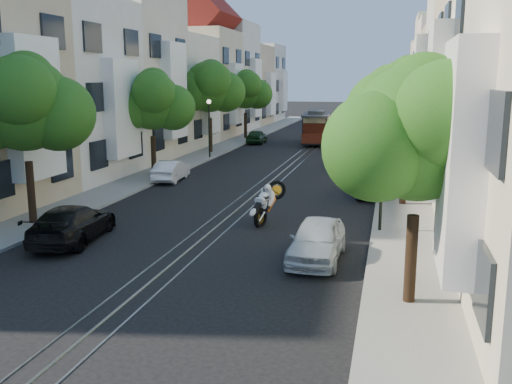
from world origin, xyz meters
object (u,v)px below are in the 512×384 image
Objects in this scene: tree_e_d at (402,90)px; cable_car at (317,126)px; tree_e_c at (405,97)px; sportbike_rider at (266,201)px; lamp_west at (209,120)px; tree_w_c at (210,88)px; tree_w_a at (25,106)px; parked_car_w_mid at (171,171)px; parked_car_e_far at (373,160)px; parked_car_e_mid at (368,184)px; parked_car_w_near at (73,223)px; parked_car_w_far at (257,137)px; tree_e_b at (409,102)px; tree_w_d at (246,91)px; tree_e_a at (420,135)px; tree_w_b at (153,102)px; parked_car_e_near at (317,240)px; lamp_east at (383,159)px.

tree_e_d is 0.94× the size of cable_car.
sportbike_rider is (-5.43, -15.66, -3.67)m from tree_e_c.
tree_w_c is at bearing 105.75° from lamp_west.
parked_car_w_mid is at bearing 81.84° from tree_w_a.
tree_e_d reaches higher than parked_car_e_far.
parked_car_e_mid is at bearing -95.64° from parked_car_e_far.
sportbike_rider is 0.40× the size of parked_car_w_near.
parked_car_w_far is at bearing 173.37° from tree_e_d.
tree_e_b reaches higher than tree_w_d.
lamp_west is (-13.56, 25.02, -1.55)m from tree_e_a.
tree_w_c reaches higher than parked_car_w_mid.
cable_car is (7.17, -2.54, -2.98)m from tree_w_d.
parked_car_w_near is (2.74, -1.68, -4.07)m from tree_w_a.
tree_w_b reaches higher than parked_car_e_mid.
tree_w_a is 34.00m from tree_w_d.
lamp_west reaches higher than parked_car_e_far.
parked_car_e_mid is 1.00× the size of parked_car_w_far.
tree_w_c reaches higher than cable_car.
parked_car_e_far is at bearing -51.77° from tree_w_d.
cable_car is at bearing 77.17° from tree_w_a.
tree_w_d reaches higher than lamp_west.
tree_e_c reaches higher than tree_e_a.
tree_e_a is 14.62m from parked_car_e_mid.
tree_w_d is at bearing 160.85° from tree_e_d.
sportbike_rider is (8.97, 2.34, -3.80)m from tree_w_a.
parked_car_w_mid is at bearing -150.52° from tree_e_c.
parked_car_e_near is at bearing -36.85° from sportbike_rider.
tree_w_c is 8.89m from parked_car_w_far.
parked_car_w_near is at bearing -179.47° from parked_car_e_near.
parked_car_e_near is (11.54, -24.81, -4.40)m from tree_w_c.
tree_e_a is 20.67m from parked_car_w_mid.
tree_w_c reaches higher than tree_e_d.
tree_w_d is 36.00m from parked_car_w_near.
tree_e_b reaches higher than parked_car_w_mid.
tree_w_c is at bearing -133.90° from cable_car.
tree_w_c is at bearing -90.60° from parked_car_w_near.
tree_e_d is at bearing 86.04° from parked_car_e_near.
tree_w_a is 1.61× the size of parked_car_e_far.
tree_w_c is 14.27m from parked_car_e_far.
tree_w_b is (-14.40, -6.00, -0.20)m from tree_e_c.
tree_w_d is at bearing 127.18° from sportbike_rider.
tree_e_b reaches higher than parked_car_w_far.
parked_car_w_mid is at bearing 152.90° from sportbike_rider.
lamp_west is at bearing -86.56° from tree_w_d.
tree_w_d is 1.57× the size of parked_car_e_far.
parked_car_w_near is at bearing -83.67° from tree_w_c.
tree_e_c is 15.57m from cable_car.
lamp_east is at bearing -100.93° from tree_e_b.
tree_e_c reaches higher than sportbike_rider.
lamp_west is 16.34m from parked_car_e_mid.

